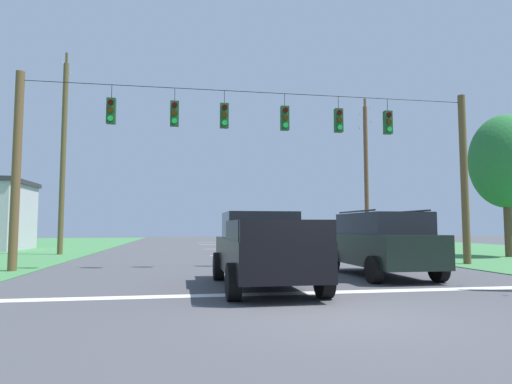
% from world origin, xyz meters
% --- Properties ---
extents(ground_plane, '(120.00, 120.00, 0.00)m').
position_xyz_m(ground_plane, '(0.00, 0.00, 0.00)').
color(ground_plane, '#47474C').
extents(shoulder_grass_right, '(16.00, 80.00, 0.03)m').
position_xyz_m(shoulder_grass_right, '(15.71, 15.00, 0.01)').
color(shoulder_grass_right, '#407C46').
rests_on(shoulder_grass_right, ground).
extents(stop_bar_stripe, '(14.65, 0.45, 0.01)m').
position_xyz_m(stop_bar_stripe, '(0.00, 2.51, 0.00)').
color(stop_bar_stripe, white).
rests_on(stop_bar_stripe, ground).
extents(lane_dash_0, '(2.50, 0.15, 0.01)m').
position_xyz_m(lane_dash_0, '(0.00, 8.51, 0.00)').
color(lane_dash_0, white).
rests_on(lane_dash_0, ground).
extents(lane_dash_1, '(2.50, 0.15, 0.01)m').
position_xyz_m(lane_dash_1, '(0.00, 16.12, 0.00)').
color(lane_dash_1, white).
rests_on(lane_dash_1, ground).
extents(lane_dash_2, '(2.50, 0.15, 0.01)m').
position_xyz_m(lane_dash_2, '(0.00, 22.89, 0.00)').
color(lane_dash_2, white).
rests_on(lane_dash_2, ground).
extents(lane_dash_3, '(2.50, 0.15, 0.01)m').
position_xyz_m(lane_dash_3, '(0.00, 30.73, 0.00)').
color(lane_dash_3, white).
rests_on(lane_dash_3, ground).
extents(lane_dash_4, '(2.50, 0.15, 0.01)m').
position_xyz_m(lane_dash_4, '(0.00, 36.25, 0.00)').
color(lane_dash_4, white).
rests_on(lane_dash_4, ground).
extents(overhead_signal_span, '(17.69, 0.31, 7.10)m').
position_xyz_m(overhead_signal_span, '(0.16, 8.87, 4.17)').
color(overhead_signal_span, brown).
rests_on(overhead_signal_span, ground).
extents(pickup_truck, '(2.30, 5.41, 1.95)m').
position_xyz_m(pickup_truck, '(-0.65, 3.62, 0.97)').
color(pickup_truck, black).
rests_on(pickup_truck, ground).
extents(suv_black, '(2.25, 4.82, 2.05)m').
position_xyz_m(suv_black, '(3.45, 5.43, 1.06)').
color(suv_black, black).
rests_on(suv_black, ground).
extents(distant_car_crossing_white, '(4.32, 2.06, 1.52)m').
position_xyz_m(distant_car_crossing_white, '(5.10, 25.22, 0.79)').
color(distant_car_crossing_white, silver).
rests_on(distant_car_crossing_white, ground).
extents(utility_pole_mid_right, '(0.27, 1.85, 9.66)m').
position_xyz_m(utility_pole_mid_right, '(8.61, 18.12, 4.89)').
color(utility_pole_mid_right, brown).
rests_on(utility_pole_mid_right, ground).
extents(utility_pole_near_left, '(0.29, 1.71, 11.44)m').
position_xyz_m(utility_pole_near_left, '(-9.35, 18.09, 5.57)').
color(utility_pole_near_left, brown).
rests_on(utility_pole_near_left, ground).
extents(tree_roadside_right, '(3.53, 3.53, 7.34)m').
position_xyz_m(tree_roadside_right, '(13.66, 12.31, 4.90)').
color(tree_roadside_right, brown).
rests_on(tree_roadside_right, ground).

